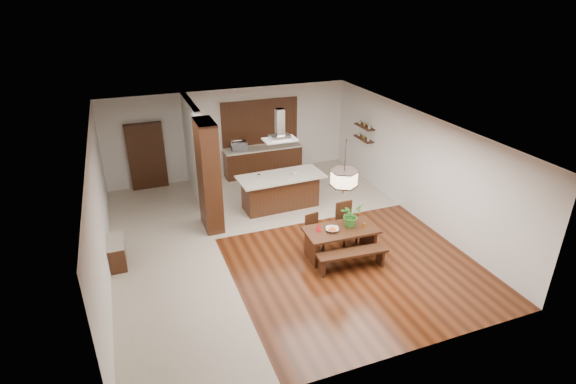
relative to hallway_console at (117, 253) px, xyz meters
name	(u,v)px	position (x,y,z in m)	size (l,w,h in m)	color
room_shell	(276,163)	(3.81, -0.20, 1.75)	(9.00, 9.04, 2.92)	#3A180A
tile_hallway	(167,259)	(1.06, -0.20, -0.31)	(2.50, 9.00, 0.01)	beige
tile_kitchen	(288,192)	(5.06, 2.30, -0.31)	(5.50, 4.00, 0.01)	beige
soffit_band	(276,129)	(3.81, -0.20, 2.57)	(8.00, 9.00, 0.02)	#3C1D0F
partition_pier	(209,176)	(2.41, 1.00, 1.14)	(0.45, 1.00, 2.90)	black
partition_stub	(194,150)	(2.41, 3.10, 1.14)	(0.18, 2.40, 2.90)	silver
hallway_console	(117,253)	(0.00, 0.00, 0.00)	(0.37, 0.88, 0.63)	black
hallway_doorway	(147,156)	(1.11, 4.20, 0.74)	(1.10, 0.20, 2.10)	black
rear_counter	(263,161)	(4.81, 4.00, 0.16)	(2.60, 0.62, 0.95)	black
kitchen_window	(260,122)	(4.81, 4.26, 1.44)	(2.60, 0.08, 1.50)	#915D2B
shelf_lower	(363,139)	(7.68, 2.40, 1.08)	(0.26, 0.90, 0.04)	black
shelf_upper	(364,127)	(7.68, 2.40, 1.49)	(0.26, 0.90, 0.04)	black
dining_table	(341,236)	(4.95, -1.46, 0.21)	(1.73, 0.90, 0.71)	black
dining_bench	(352,260)	(4.94, -2.08, -0.08)	(1.64, 0.36, 0.46)	black
dining_chair_left	(315,232)	(4.54, -0.93, 0.11)	(0.38, 0.38, 0.86)	black
dining_chair_right	(347,223)	(5.40, -0.95, 0.20)	(0.45, 0.45, 1.02)	black
pendant_lantern	(345,168)	(4.95, -1.46, 1.93)	(0.64, 0.64, 1.31)	#FFEBC3
foliage_plant	(351,215)	(5.22, -1.40, 0.68)	(0.51, 0.44, 0.56)	#357928
fruit_bowl	(332,229)	(4.72, -1.48, 0.43)	(0.31, 0.31, 0.07)	beige
napkin_cone	(319,227)	(4.42, -1.36, 0.50)	(0.13, 0.13, 0.20)	red
gold_ornament	(364,225)	(5.50, -1.58, 0.45)	(0.07, 0.07, 0.10)	gold
kitchen_island	(280,191)	(4.50, 1.42, 0.20)	(2.46, 1.14, 1.00)	black
range_hood	(280,125)	(4.50, 1.43, 2.15)	(0.90, 0.55, 0.87)	silver
island_cup	(295,173)	(4.89, 1.31, 0.73)	(0.12, 0.12, 0.10)	white
microwave	(239,146)	(4.01, 4.00, 0.77)	(0.49, 0.33, 0.27)	silver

